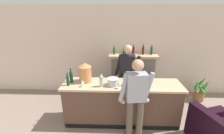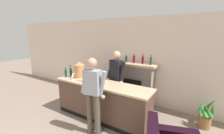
{
  "view_description": "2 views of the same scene",
  "coord_description": "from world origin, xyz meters",
  "px_view_note": "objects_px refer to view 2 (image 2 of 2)",
  "views": [
    {
      "loc": [
        -0.25,
        -0.19,
        2.48
      ],
      "look_at": [
        -0.37,
        3.17,
        1.29
      ],
      "focal_mm": 24.0,
      "sensor_mm": 36.0,
      "label": 1
    },
    {
      "loc": [
        2.07,
        -0.09,
        2.23
      ],
      "look_at": [
        -0.05,
        3.28,
        1.35
      ],
      "focal_mm": 24.0,
      "sensor_mm": 36.0,
      "label": 2
    }
  ],
  "objects_px": {
    "fireplace_stone": "(133,83)",
    "copper_dispenser": "(79,70)",
    "potted_plant_corner": "(206,115)",
    "person_customer": "(93,94)",
    "wine_glass_near_bucket": "(93,81)",
    "wine_bottle_merlot_tall": "(71,71)",
    "wine_glass_front_right": "(72,76)",
    "wine_bottle_burgundy_dark": "(101,79)",
    "wine_bottle_port_short": "(66,73)",
    "person_bartender": "(116,79)",
    "ice_bucket_steel": "(93,79)",
    "wine_bottle_chardonnay_pale": "(84,76)"
  },
  "relations": [
    {
      "from": "fireplace_stone",
      "to": "wine_glass_near_bucket",
      "type": "xyz_separation_m",
      "value": [
        -0.43,
        -1.49,
        0.42
      ]
    },
    {
      "from": "potted_plant_corner",
      "to": "person_customer",
      "type": "height_order",
      "value": "person_customer"
    },
    {
      "from": "potted_plant_corner",
      "to": "fireplace_stone",
      "type": "bearing_deg",
      "value": 172.78
    },
    {
      "from": "wine_glass_front_right",
      "to": "potted_plant_corner",
      "type": "bearing_deg",
      "value": 19.81
    },
    {
      "from": "wine_bottle_port_short",
      "to": "wine_bottle_burgundy_dark",
      "type": "bearing_deg",
      "value": 2.3
    },
    {
      "from": "fireplace_stone",
      "to": "wine_bottle_merlot_tall",
      "type": "distance_m",
      "value": 1.98
    },
    {
      "from": "wine_bottle_merlot_tall",
      "to": "wine_bottle_burgundy_dark",
      "type": "bearing_deg",
      "value": -5.78
    },
    {
      "from": "wine_bottle_merlot_tall",
      "to": "wine_glass_near_bucket",
      "type": "bearing_deg",
      "value": -15.01
    },
    {
      "from": "ice_bucket_steel",
      "to": "person_customer",
      "type": "bearing_deg",
      "value": -50.79
    },
    {
      "from": "copper_dispenser",
      "to": "wine_bottle_chardonnay_pale",
      "type": "height_order",
      "value": "copper_dispenser"
    },
    {
      "from": "fireplace_stone",
      "to": "wine_bottle_chardonnay_pale",
      "type": "relative_size",
      "value": 5.06
    },
    {
      "from": "wine_bottle_port_short",
      "to": "person_bartender",
      "type": "bearing_deg",
      "value": 25.85
    },
    {
      "from": "wine_bottle_port_short",
      "to": "wine_glass_near_bucket",
      "type": "height_order",
      "value": "wine_bottle_port_short"
    },
    {
      "from": "wine_bottle_burgundy_dark",
      "to": "wine_bottle_merlot_tall",
      "type": "bearing_deg",
      "value": 174.22
    },
    {
      "from": "fireplace_stone",
      "to": "wine_glass_front_right",
      "type": "distance_m",
      "value": 1.91
    },
    {
      "from": "wine_glass_near_bucket",
      "to": "fireplace_stone",
      "type": "bearing_deg",
      "value": 74.04
    },
    {
      "from": "person_bartender",
      "to": "fireplace_stone",
      "type": "bearing_deg",
      "value": 73.93
    },
    {
      "from": "person_customer",
      "to": "wine_bottle_merlot_tall",
      "type": "bearing_deg",
      "value": 154.13
    },
    {
      "from": "person_customer",
      "to": "wine_glass_near_bucket",
      "type": "height_order",
      "value": "person_customer"
    },
    {
      "from": "ice_bucket_steel",
      "to": "wine_bottle_port_short",
      "type": "height_order",
      "value": "wine_bottle_port_short"
    },
    {
      "from": "person_customer",
      "to": "wine_bottle_burgundy_dark",
      "type": "relative_size",
      "value": 5.6
    },
    {
      "from": "person_customer",
      "to": "wine_bottle_chardonnay_pale",
      "type": "distance_m",
      "value": 0.86
    },
    {
      "from": "person_bartender",
      "to": "wine_bottle_chardonnay_pale",
      "type": "xyz_separation_m",
      "value": [
        -0.6,
        -0.68,
        0.15
      ]
    },
    {
      "from": "fireplace_stone",
      "to": "copper_dispenser",
      "type": "relative_size",
      "value": 3.67
    },
    {
      "from": "wine_bottle_chardonnay_pale",
      "to": "copper_dispenser",
      "type": "bearing_deg",
      "value": 148.4
    },
    {
      "from": "wine_bottle_merlot_tall",
      "to": "wine_glass_near_bucket",
      "type": "relative_size",
      "value": 2.03
    },
    {
      "from": "wine_glass_front_right",
      "to": "wine_bottle_burgundy_dark",
      "type": "bearing_deg",
      "value": 6.52
    },
    {
      "from": "fireplace_stone",
      "to": "ice_bucket_steel",
      "type": "bearing_deg",
      "value": -112.5
    },
    {
      "from": "fireplace_stone",
      "to": "potted_plant_corner",
      "type": "xyz_separation_m",
      "value": [
        2.02,
        -0.26,
        -0.35
      ]
    },
    {
      "from": "wine_bottle_merlot_tall",
      "to": "person_bartender",
      "type": "bearing_deg",
      "value": 19.81
    },
    {
      "from": "copper_dispenser",
      "to": "ice_bucket_steel",
      "type": "bearing_deg",
      "value": -15.71
    },
    {
      "from": "potted_plant_corner",
      "to": "person_customer",
      "type": "relative_size",
      "value": 0.43
    },
    {
      "from": "fireplace_stone",
      "to": "wine_bottle_merlot_tall",
      "type": "xyz_separation_m",
      "value": [
        -1.52,
        -1.19,
        0.45
      ]
    },
    {
      "from": "wine_glass_near_bucket",
      "to": "wine_bottle_port_short",
      "type": "bearing_deg",
      "value": 173.91
    },
    {
      "from": "wine_bottle_port_short",
      "to": "copper_dispenser",
      "type": "bearing_deg",
      "value": 31.76
    },
    {
      "from": "wine_bottle_burgundy_dark",
      "to": "wine_glass_near_bucket",
      "type": "distance_m",
      "value": 0.21
    },
    {
      "from": "wine_bottle_burgundy_dark",
      "to": "wine_bottle_port_short",
      "type": "bearing_deg",
      "value": -177.7
    },
    {
      "from": "fireplace_stone",
      "to": "ice_bucket_steel",
      "type": "relative_size",
      "value": 6.53
    },
    {
      "from": "wine_bottle_merlot_tall",
      "to": "wine_glass_front_right",
      "type": "height_order",
      "value": "wine_bottle_merlot_tall"
    },
    {
      "from": "person_bartender",
      "to": "wine_bottle_burgundy_dark",
      "type": "distance_m",
      "value": 0.62
    },
    {
      "from": "fireplace_stone",
      "to": "wine_glass_near_bucket",
      "type": "height_order",
      "value": "fireplace_stone"
    },
    {
      "from": "person_bartender",
      "to": "person_customer",
      "type": "bearing_deg",
      "value": -85.29
    },
    {
      "from": "person_bartender",
      "to": "wine_bottle_burgundy_dark",
      "type": "xyz_separation_m",
      "value": [
        -0.09,
        -0.6,
        0.15
      ]
    },
    {
      "from": "wine_bottle_chardonnay_pale",
      "to": "wine_bottle_burgundy_dark",
      "type": "height_order",
      "value": "wine_bottle_chardonnay_pale"
    },
    {
      "from": "ice_bucket_steel",
      "to": "wine_glass_front_right",
      "type": "xyz_separation_m",
      "value": [
        -0.66,
        -0.09,
        0.02
      ]
    },
    {
      "from": "ice_bucket_steel",
      "to": "wine_bottle_burgundy_dark",
      "type": "distance_m",
      "value": 0.26
    },
    {
      "from": "potted_plant_corner",
      "to": "ice_bucket_steel",
      "type": "relative_size",
      "value": 3.01
    },
    {
      "from": "copper_dispenser",
      "to": "wine_bottle_chardonnay_pale",
      "type": "relative_size",
      "value": 1.38
    },
    {
      "from": "wine_bottle_burgundy_dark",
      "to": "potted_plant_corner",
      "type": "bearing_deg",
      "value": 24.58
    },
    {
      "from": "copper_dispenser",
      "to": "wine_glass_front_right",
      "type": "xyz_separation_m",
      "value": [
        -0.01,
        -0.27,
        -0.12
      ]
    }
  ]
}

